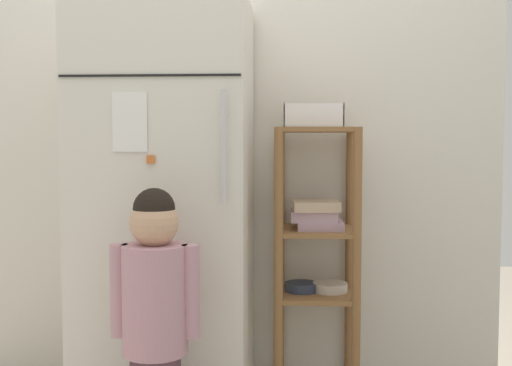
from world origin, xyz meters
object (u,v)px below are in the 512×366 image
Objects in this scene: pantry_shelf_unit at (316,239)px; fruit_bin at (316,119)px; refrigerator at (167,205)px; child_standing at (155,298)px.

fruit_bin reaches higher than pantry_shelf_unit.
refrigerator is 1.45× the size of pantry_shelf_unit.
fruit_bin is (-0.00, 0.03, 0.50)m from pantry_shelf_unit.
child_standing is 0.81m from pantry_shelf_unit.
pantry_shelf_unit is at bearing 46.46° from child_standing.
refrigerator reaches higher than child_standing.
refrigerator is at bearing 96.35° from child_standing.
child_standing is (0.05, -0.47, -0.26)m from refrigerator.
pantry_shelf_unit is (0.55, 0.58, 0.11)m from child_standing.
child_standing is at bearing -83.65° from refrigerator.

